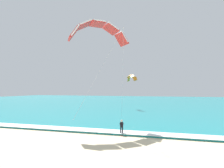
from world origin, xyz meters
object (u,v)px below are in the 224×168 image
surfboard (122,135)px  kite_distant (131,77)px  kite_primary (98,30)px  kitesurfer (122,126)px

surfboard → kite_distant: bearing=101.6°
surfboard → kite_primary: 14.40m
kite_primary → kite_distant: kite_primary is taller
kite_distant → kite_primary: bearing=-86.0°
kitesurfer → kite_distant: bearing=101.6°
surfboard → kite_distant: (-6.25, 30.38, 7.89)m
kite_primary → kite_distant: (-1.83, 26.30, -5.19)m
kitesurfer → kite_primary: (-4.42, 4.06, 12.17)m
kitesurfer → kite_distant: size_ratio=0.41×
surfboard → kite_primary: kite_primary is taller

